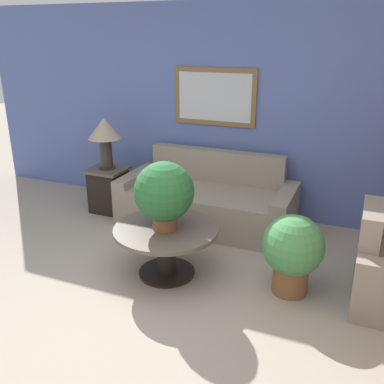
{
  "coord_description": "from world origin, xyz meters",
  "views": [
    {
      "loc": [
        1.59,
        -2.34,
        2.23
      ],
      "look_at": [
        -0.09,
        1.68,
        0.61
      ],
      "focal_mm": 40.0,
      "sensor_mm": 36.0,
      "label": 1
    }
  ],
  "objects": [
    {
      "name": "potted_plant_on_table",
      "position": [
        -0.06,
        0.95,
        0.85
      ],
      "size": [
        0.56,
        0.56,
        0.65
      ],
      "color": "brown",
      "rests_on": "coffee_table"
    },
    {
      "name": "table_lamp",
      "position": [
        -1.47,
        2.12,
        1.05
      ],
      "size": [
        0.42,
        0.42,
        0.66
      ],
      "color": "#2D2823",
      "rests_on": "side_table"
    },
    {
      "name": "side_table",
      "position": [
        -1.47,
        2.12,
        0.3
      ],
      "size": [
        0.47,
        0.47,
        0.58
      ],
      "color": "black",
      "rests_on": "ground_plane"
    },
    {
      "name": "ground_plane",
      "position": [
        0.0,
        0.0,
        0.0
      ],
      "size": [
        20.0,
        20.0,
        0.0
      ],
      "primitive_type": "plane",
      "color": "gray"
    },
    {
      "name": "couch_main",
      "position": [
        -0.12,
        2.23,
        0.28
      ],
      "size": [
        2.1,
        0.91,
        0.86
      ],
      "color": "gray",
      "rests_on": "ground_plane"
    },
    {
      "name": "coffee_table",
      "position": [
        -0.06,
        0.96,
        0.36
      ],
      "size": [
        1.0,
        1.0,
        0.5
      ],
      "color": "black",
      "rests_on": "ground_plane"
    },
    {
      "name": "wall_back",
      "position": [
        -0.01,
        2.79,
        1.3
      ],
      "size": [
        7.47,
        0.09,
        2.6
      ],
      "color": "#5166A8",
      "rests_on": "ground_plane"
    },
    {
      "name": "potted_plant_floor",
      "position": [
        1.12,
        1.12,
        0.42
      ],
      "size": [
        0.55,
        0.55,
        0.75
      ],
      "color": "brown",
      "rests_on": "ground_plane"
    }
  ]
}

